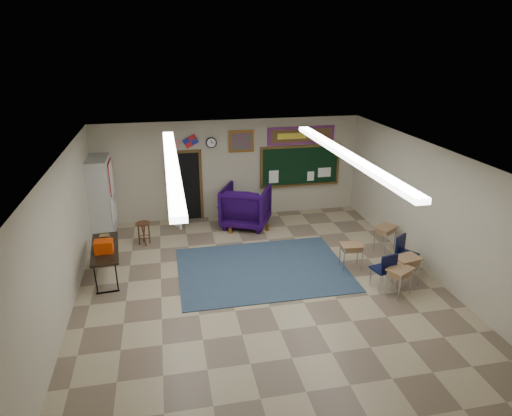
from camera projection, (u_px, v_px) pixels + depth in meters
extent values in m
plane|color=tan|center=(262.00, 287.00, 10.21)|extent=(9.00, 9.00, 0.00)
cube|color=#AAA18A|center=(230.00, 169.00, 13.81)|extent=(8.00, 0.04, 3.00)
cube|color=#AAA18A|center=(341.00, 364.00, 5.55)|extent=(8.00, 0.04, 3.00)
cube|color=#AAA18A|center=(63.00, 241.00, 8.93)|extent=(0.04, 9.00, 3.00)
cube|color=#AAA18A|center=(432.00, 212.00, 10.44)|extent=(0.04, 9.00, 3.00)
cube|color=silver|center=(262.00, 156.00, 9.16)|extent=(8.00, 9.00, 0.04)
cube|color=#2D4157|center=(263.00, 269.00, 10.98)|extent=(4.00, 3.00, 0.02)
cube|color=black|center=(184.00, 186.00, 13.70)|extent=(0.95, 0.04, 2.10)
cube|color=white|center=(173.00, 192.00, 13.23)|extent=(0.35, 0.86, 2.05)
cube|color=#533B17|center=(300.00, 166.00, 14.20)|extent=(2.55, 0.05, 1.30)
cube|color=black|center=(300.00, 166.00, 14.19)|extent=(2.40, 0.03, 1.15)
cube|color=#533B17|center=(300.00, 185.00, 14.36)|extent=(2.40, 0.12, 0.04)
cube|color=red|center=(301.00, 135.00, 13.87)|extent=(2.10, 0.04, 0.55)
cube|color=brown|center=(301.00, 136.00, 13.86)|extent=(1.90, 0.03, 0.40)
cube|color=brown|center=(241.00, 141.00, 13.56)|extent=(0.75, 0.05, 0.65)
cube|color=#A51466|center=(241.00, 141.00, 13.54)|extent=(0.62, 0.03, 0.52)
cylinder|color=black|center=(211.00, 143.00, 13.39)|extent=(0.32, 0.05, 0.32)
cylinder|color=white|center=(211.00, 143.00, 13.37)|extent=(0.26, 0.02, 0.26)
cube|color=#B7B7B2|center=(101.00, 197.00, 12.65)|extent=(0.55, 1.25, 2.20)
imported|color=#190535|center=(246.00, 206.00, 13.38)|extent=(1.73, 1.74, 1.21)
cube|color=#906843|center=(352.00, 245.00, 10.82)|extent=(0.56, 0.44, 0.04)
cube|color=brown|center=(352.00, 248.00, 10.85)|extent=(0.49, 0.37, 0.11)
cube|color=#906843|center=(386.00, 227.00, 11.81)|extent=(0.68, 0.63, 0.04)
cube|color=brown|center=(386.00, 230.00, 11.84)|extent=(0.58, 0.54, 0.11)
cube|color=#906843|center=(400.00, 269.00, 9.68)|extent=(0.66, 0.61, 0.04)
cube|color=brown|center=(400.00, 273.00, 9.71)|extent=(0.57, 0.52, 0.11)
cube|color=#906843|center=(407.00, 258.00, 10.10)|extent=(0.64, 0.53, 0.04)
cube|color=brown|center=(407.00, 262.00, 10.13)|extent=(0.55, 0.45, 0.11)
cube|color=black|center=(105.00, 248.00, 10.43)|extent=(0.74, 1.82, 0.05)
cube|color=red|center=(104.00, 246.00, 10.15)|extent=(0.39, 0.30, 0.28)
cylinder|color=#4C2816|center=(143.00, 223.00, 12.13)|extent=(0.35, 0.35, 0.04)
torus|color=#4C2816|center=(144.00, 237.00, 12.27)|extent=(0.29, 0.29, 0.02)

